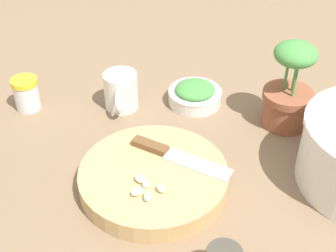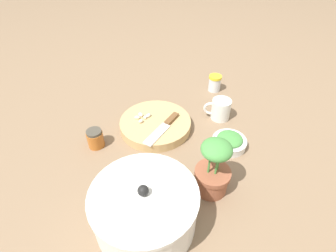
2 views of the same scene
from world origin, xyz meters
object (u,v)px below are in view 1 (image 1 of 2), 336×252
Objects in this scene: garlic_cloves at (145,188)px; coffee_mug at (121,91)px; spice_jar at (26,94)px; cutting_board at (154,178)px; herb_bowl at (195,94)px; potted_herb at (289,92)px; chef_knife at (174,155)px.

coffee_mug is (-0.29, 0.11, -0.00)m from garlic_cloves.
cutting_board is at bearing 15.79° from spice_jar.
herb_bowl is 0.64× the size of potted_herb.
cutting_board is at bearing -51.17° from herb_bowl.
garlic_cloves is 0.35× the size of potted_herb.
garlic_cloves is 0.69× the size of coffee_mug.
garlic_cloves is at bearing -47.51° from cutting_board.
herb_bowl is at bearing 128.83° from cutting_board.
cutting_board is 2.78× the size of coffee_mug.
herb_bowl reaches higher than cutting_board.
herb_bowl is (-0.18, 0.22, 0.00)m from cutting_board.
garlic_cloves is 0.55× the size of herb_bowl.
cutting_board is at bearing -16.05° from coffee_mug.
chef_knife is 1.54× the size of herb_bowl.
spice_jar is 0.39× the size of potted_herb.
coffee_mug reaches higher than spice_jar.
spice_jar is (-0.19, -0.33, 0.01)m from herb_bowl.
spice_jar is at bearing -170.74° from garlic_cloves.
potted_herb reaches higher than herb_bowl.
garlic_cloves reaches higher than cutting_board.
herb_bowl is at bearing -146.06° from potted_herb.
coffee_mug is at bearing -117.21° from herb_bowl.
herb_bowl is 1.26× the size of coffee_mug.
chef_knife is 0.29m from potted_herb.
spice_jar is at bearing -129.18° from potted_herb.
cutting_board is 0.06m from chef_knife.
spice_jar reaches higher than cutting_board.
chef_knife is at bearing -5.07° from coffee_mug.
garlic_cloves is 0.90× the size of spice_jar.
herb_bowl is at bearing -162.93° from chef_knife.
potted_herb reaches higher than coffee_mug.
garlic_cloves is at bearing 9.26° from spice_jar.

